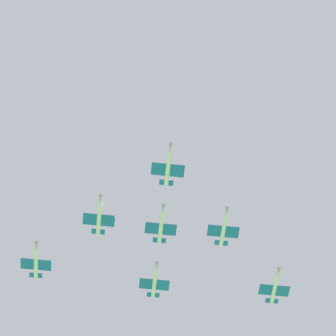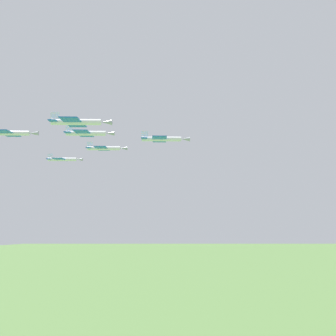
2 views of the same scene
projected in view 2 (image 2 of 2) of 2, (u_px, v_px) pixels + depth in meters
jet_lead at (163, 139)px, 89.35m from camera, size 12.33×9.83×2.72m
jet_port_inner at (105, 148)px, 106.90m from camera, size 12.33×9.83×2.72m
jet_starboard_inner at (78, 122)px, 70.73m from camera, size 12.33×9.83×2.72m
jet_port_outer at (87, 133)px, 88.86m from camera, size 12.33×9.83×2.72m
jet_starboard_outer at (63, 159)px, 124.30m from camera, size 12.33×9.83×2.72m
jet_port_trail at (10, 133)px, 88.25m from camera, size 12.33×9.83×2.72m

